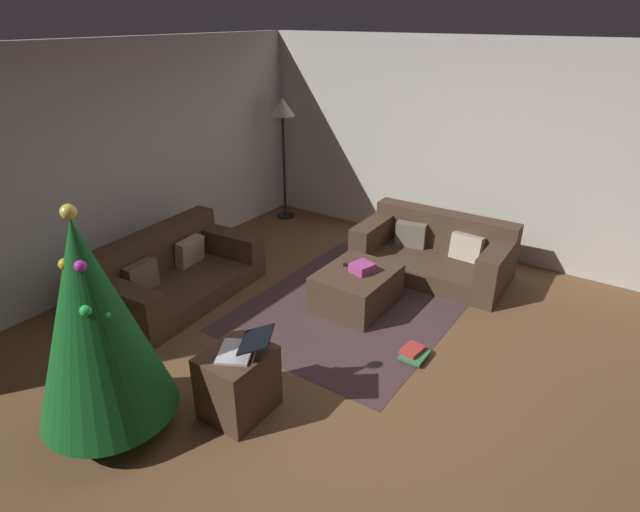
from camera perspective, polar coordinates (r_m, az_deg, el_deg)
ground_plane at (r=4.56m, az=2.44°, el=-12.72°), size 6.40×6.40×0.00m
rear_partition at (r=6.07m, az=-23.50°, el=8.87°), size 6.40×0.12×2.60m
corner_partition at (r=6.65m, az=17.63°, el=11.08°), size 0.12×6.40×2.60m
couch_left at (r=5.80m, az=-16.15°, el=-1.84°), size 1.86×1.11×0.69m
couch_right at (r=6.22m, az=12.70°, el=0.50°), size 1.00×1.76×0.67m
ottoman at (r=5.40m, az=4.08°, el=-3.60°), size 0.85×0.69×0.40m
gift_box at (r=5.29m, az=4.72°, el=-1.31°), size 0.25×0.24×0.09m
tv_remote at (r=5.42m, az=3.45°, el=-0.99°), size 0.12×0.16×0.02m
christmas_tree at (r=3.81m, az=-23.96°, el=-6.69°), size 0.97×0.97×1.77m
side_table at (r=4.07m, az=-9.10°, el=-13.71°), size 0.52×0.44×0.54m
laptop at (r=3.86m, az=-8.56°, el=-10.01°), size 0.47×0.50×0.18m
book_stack at (r=4.77m, az=10.45°, el=-10.63°), size 0.32×0.23×0.09m
corner_lamp at (r=7.48m, az=-4.18°, el=15.20°), size 0.36×0.36×1.75m
area_rug at (r=5.50m, az=4.01°, el=-5.40°), size 2.60×2.00×0.01m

